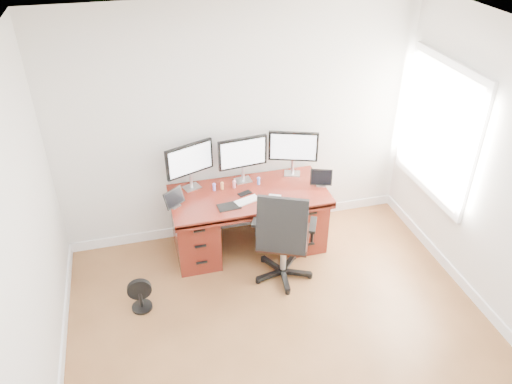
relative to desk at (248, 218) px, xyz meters
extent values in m
plane|color=brown|center=(0.00, -1.83, -0.40)|extent=(4.50, 4.50, 0.00)
cube|color=silver|center=(0.00, 0.42, 0.95)|extent=(4.00, 0.10, 2.70)
cube|color=white|center=(1.97, -0.33, 1.00)|extent=(0.04, 1.30, 1.50)
cube|color=white|center=(1.95, -0.33, 1.00)|extent=(0.01, 1.15, 1.35)
cube|color=#5B1A12|center=(0.00, -0.03, 0.32)|extent=(1.70, 0.80, 0.05)
cube|color=#5B1A12|center=(-0.60, 0.00, -0.05)|extent=(0.45, 0.70, 0.70)
cube|color=#5B1A12|center=(0.60, 0.00, -0.05)|extent=(0.45, 0.70, 0.70)
cube|color=#47130C|center=(0.00, 0.27, 0.10)|extent=(0.74, 0.03, 0.40)
cylinder|color=black|center=(0.23, -0.57, -0.36)|extent=(0.79, 0.79, 0.08)
cylinder|color=silver|center=(0.23, -0.57, -0.10)|extent=(0.06, 0.06, 0.42)
cube|color=black|center=(0.23, -0.57, 0.11)|extent=(0.67, 0.66, 0.07)
cube|color=black|center=(0.14, -0.78, 0.43)|extent=(0.47, 0.25, 0.58)
cube|color=black|center=(-0.03, -0.45, 0.30)|extent=(0.16, 0.26, 0.03)
cube|color=black|center=(0.49, -0.69, 0.30)|extent=(0.16, 0.26, 0.03)
cylinder|color=black|center=(-1.27, -0.68, -0.39)|extent=(0.20, 0.20, 0.03)
cylinder|color=black|center=(-1.27, -0.68, -0.29)|extent=(0.03, 0.03, 0.17)
cylinder|color=black|center=(-1.27, -0.68, -0.17)|extent=(0.24, 0.05, 0.24)
cube|color=silver|center=(-0.58, 0.24, 0.35)|extent=(0.22, 0.20, 0.01)
cylinder|color=silver|center=(-0.58, 0.24, 0.44)|extent=(0.04, 0.04, 0.18)
cube|color=black|center=(-0.58, 0.24, 0.70)|extent=(0.53, 0.23, 0.35)
cube|color=white|center=(-0.57, 0.22, 0.70)|extent=(0.47, 0.18, 0.30)
cube|color=silver|center=(0.00, 0.24, 0.35)|extent=(0.19, 0.16, 0.01)
cylinder|color=silver|center=(0.00, 0.24, 0.44)|extent=(0.04, 0.04, 0.18)
cube|color=black|center=(0.00, 0.24, 0.70)|extent=(0.55, 0.09, 0.35)
cube|color=white|center=(0.00, 0.22, 0.70)|extent=(0.50, 0.06, 0.30)
cube|color=silver|center=(0.58, 0.24, 0.35)|extent=(0.22, 0.19, 0.01)
cylinder|color=silver|center=(0.58, 0.24, 0.44)|extent=(0.04, 0.04, 0.18)
cube|color=black|center=(0.58, 0.24, 0.70)|extent=(0.53, 0.22, 0.35)
cube|color=white|center=(0.57, 0.22, 0.70)|extent=(0.47, 0.17, 0.30)
cube|color=silver|center=(-0.80, -0.08, 0.35)|extent=(0.13, 0.12, 0.01)
cube|color=black|center=(-0.80, -0.08, 0.45)|extent=(0.23, 0.20, 0.17)
cube|color=silver|center=(0.81, -0.08, 0.35)|extent=(0.12, 0.11, 0.01)
cube|color=black|center=(0.81, -0.08, 0.45)|extent=(0.25, 0.15, 0.17)
cube|color=silver|center=(-0.06, -0.18, 0.36)|extent=(0.28, 0.19, 0.01)
cube|color=#B8BBBF|center=(0.24, -0.20, 0.35)|extent=(0.17, 0.17, 0.01)
cube|color=black|center=(-0.26, -0.23, 0.35)|extent=(0.25, 0.17, 0.01)
cube|color=black|center=(-0.05, -0.03, 0.35)|extent=(0.16, 0.12, 0.01)
cylinder|color=#886FDB|center=(-0.35, 0.12, 0.38)|extent=(0.03, 0.03, 0.06)
sphere|color=#886FDB|center=(-0.35, 0.12, 0.42)|extent=(0.04, 0.04, 0.04)
cylinder|color=#E58E4D|center=(-0.26, 0.12, 0.38)|extent=(0.03, 0.03, 0.06)
sphere|color=#E58E4D|center=(-0.26, 0.12, 0.42)|extent=(0.04, 0.04, 0.04)
cylinder|color=pink|center=(-0.13, 0.12, 0.38)|extent=(0.03, 0.03, 0.06)
sphere|color=pink|center=(-0.13, 0.12, 0.42)|extent=(0.04, 0.04, 0.04)
cylinder|color=#7188F2|center=(0.15, 0.12, 0.38)|extent=(0.03, 0.03, 0.06)
sphere|color=#7188F2|center=(0.15, 0.12, 0.42)|extent=(0.04, 0.04, 0.04)
camera|label=1|loc=(-1.08, -4.43, 3.26)|focal=35.00mm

